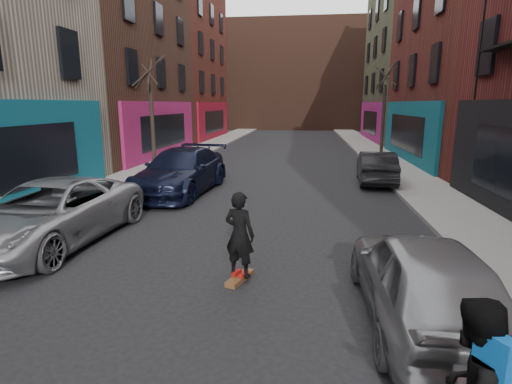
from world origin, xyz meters
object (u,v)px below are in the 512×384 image
(tree_right_far, at_px, (384,101))
(parked_left_end, at_px, (181,171))
(parked_left_far, at_px, (50,213))
(skateboarder, at_px, (240,235))
(tree_left_far, at_px, (151,103))
(parked_right_end, at_px, (376,167))
(skateboard, at_px, (240,278))
(parked_right_far, at_px, (423,279))

(tree_right_far, relative_size, parked_left_end, 1.17)
(parked_left_far, bearing_deg, skateboarder, -13.93)
(tree_left_far, bearing_deg, parked_right_end, -10.77)
(tree_right_far, distance_m, parked_right_end, 8.69)
(tree_left_far, relative_size, skateboarder, 3.88)
(skateboard, height_order, skateboarder, skateboarder)
(skateboarder, bearing_deg, parked_left_far, 2.36)
(skateboard, bearing_deg, parked_right_end, 87.52)
(parked_left_far, height_order, parked_right_end, parked_left_far)
(parked_left_far, xyz_separation_m, skateboard, (4.94, -1.53, -0.72))
(parked_left_far, distance_m, parked_right_end, 12.79)
(tree_left_far, xyz_separation_m, skateboarder, (6.54, -12.49, -2.44))
(tree_left_far, distance_m, skateboard, 14.49)
(tree_right_far, bearing_deg, parked_left_far, -122.50)
(tree_left_far, xyz_separation_m, parked_right_end, (10.78, -2.05, -2.70))
(parked_right_far, height_order, skateboard, parked_right_far)
(parked_right_end, distance_m, skateboarder, 11.27)
(parked_right_far, bearing_deg, tree_left_far, -55.50)
(tree_left_far, bearing_deg, skateboard, -62.35)
(parked_left_far, relative_size, skateboard, 6.91)
(parked_right_end, relative_size, skateboarder, 2.48)
(tree_left_far, height_order, skateboard, tree_left_far)
(parked_left_end, relative_size, parked_right_end, 1.40)
(tree_left_far, distance_m, parked_left_end, 6.34)
(parked_right_end, xyz_separation_m, skateboard, (-4.23, -10.44, -0.63))
(tree_right_far, height_order, parked_right_end, tree_right_far)
(tree_left_far, height_order, parked_right_far, tree_left_far)
(parked_left_end, height_order, skateboard, parked_left_end)
(parked_left_end, bearing_deg, skateboard, -60.02)
(tree_left_far, xyz_separation_m, tree_right_far, (12.40, 6.00, 0.15))
(parked_left_far, height_order, skateboarder, skateboarder)
(tree_right_far, xyz_separation_m, parked_left_end, (-9.40, -10.97, -2.69))
(parked_right_end, distance_m, skateboard, 11.28)
(tree_left_far, relative_size, parked_right_far, 1.48)
(parked_left_far, relative_size, skateboarder, 3.30)
(parked_right_far, height_order, skateboarder, skateboarder)
(parked_right_end, relative_size, skateboard, 5.19)
(tree_left_far, distance_m, parked_left_far, 11.38)
(tree_right_far, xyz_separation_m, parked_left_far, (-10.80, -16.96, -2.76))
(tree_right_far, bearing_deg, parked_right_far, -98.14)
(tree_right_far, xyz_separation_m, parked_right_end, (-1.62, -8.05, -2.85))
(parked_left_far, distance_m, skateboarder, 5.18)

